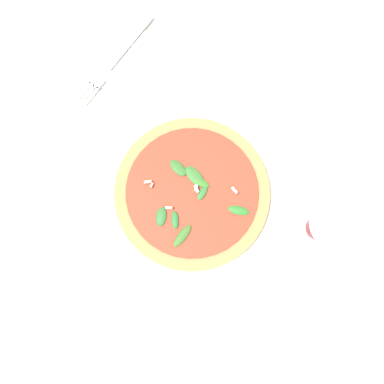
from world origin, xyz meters
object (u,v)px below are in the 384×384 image
wine_glass (324,227)px  fork (117,58)px  pizza_arugula_main (192,193)px  side_plate_white (340,138)px

wine_glass → fork: (-0.06, -0.49, -0.10)m
pizza_arugula_main → fork: size_ratio=1.31×
fork → side_plate_white: bearing=104.6°
pizza_arugula_main → wine_glass: (-0.07, 0.21, 0.09)m
pizza_arugula_main → side_plate_white: bearing=148.2°
pizza_arugula_main → fork: bearing=-114.3°
fork → side_plate_white: (-0.13, 0.44, 0.00)m
wine_glass → side_plate_white: (-0.19, -0.05, -0.10)m
wine_glass → side_plate_white: bearing=-166.0°
pizza_arugula_main → wine_glass: 0.23m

